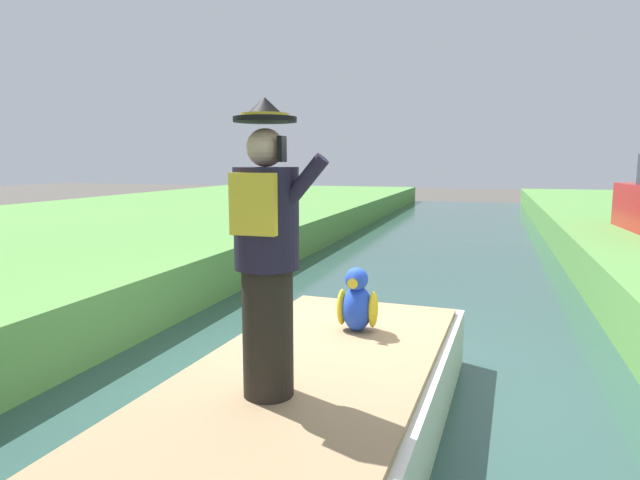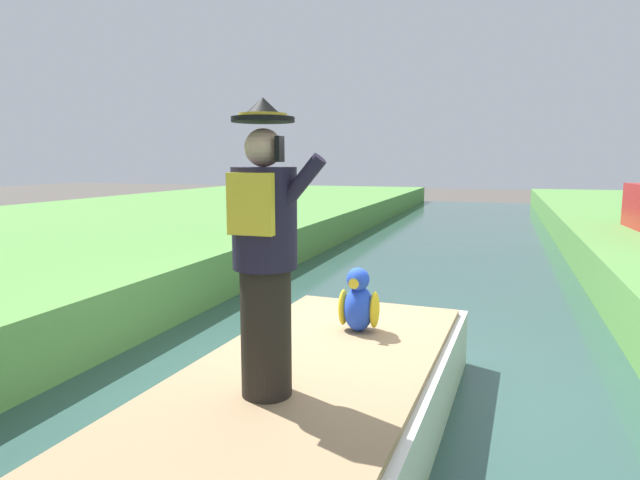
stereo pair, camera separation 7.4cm
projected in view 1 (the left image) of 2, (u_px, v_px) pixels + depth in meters
name	position (u px, v px, depth m)	size (l,w,h in m)	color
ground_plane	(352.00, 389.00, 5.26)	(80.00, 80.00, 0.00)	#4C4742
canal_water	(352.00, 384.00, 5.26)	(5.22, 48.00, 0.10)	#2D4C47
boat	(310.00, 406.00, 4.00)	(1.98, 4.28, 0.61)	silver
person_pirate	(267.00, 252.00, 3.34)	(0.61, 0.42, 1.85)	black
parrot_plush	(357.00, 303.00, 4.75)	(0.36, 0.35, 0.57)	blue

